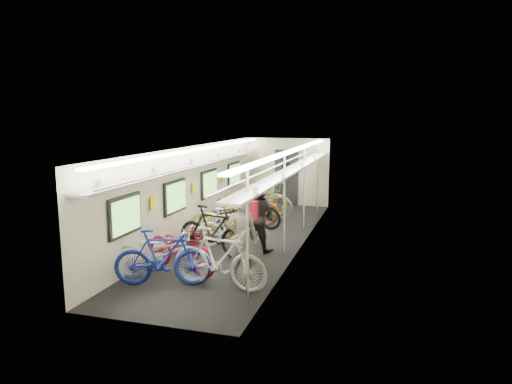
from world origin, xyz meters
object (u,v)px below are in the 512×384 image
Objects in this scene: bicycle_1 at (163,257)px; passenger_mid at (258,216)px; backpack at (251,210)px; passenger_near at (242,238)px; bicycle_0 at (162,253)px.

passenger_mid is (1.09, 2.69, 0.29)m from bicycle_1.
bicycle_1 is 2.02m from backpack.
passenger_near is 4.47× the size of backpack.
bicycle_1 is at bearing 79.07° from passenger_mid.
bicycle_0 is 5.27× the size of backpack.
bicycle_1 is at bearing -157.87° from bicycle_0.
passenger_near reaches higher than bicycle_1.
bicycle_0 is 1.97m from backpack.
backpack is (0.26, -1.38, 0.44)m from passenger_mid.
bicycle_0 is at bearing 73.03° from passenger_mid.
passenger_near is (1.34, 0.71, 0.30)m from bicycle_1.
bicycle_0 is 1.19× the size of passenger_mid.
backpack reaches higher than bicycle_0.
backpack is at bearing -62.84° from bicycle_1.
bicycle_1 is (0.18, -0.32, 0.03)m from bicycle_0.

